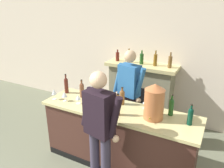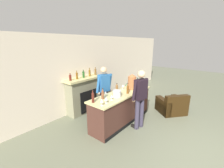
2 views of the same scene
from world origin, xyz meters
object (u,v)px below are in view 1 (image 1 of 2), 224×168
fireplace_stone (140,92)px  wine_bottle_chardonnay_pale (82,89)px  person_customer (100,130)px  wine_bottle_riesling_slim (118,106)px  wine_glass_back_row (94,91)px  copper_dispenser (154,101)px  ice_bucket_steel (96,101)px  wine_glass_mid_counter (54,92)px  wine_glass_near_bucket (78,98)px  wine_bottle_merlot_tall (171,106)px  wine_bottle_burgundy_dark (190,116)px  wine_glass_front_right (64,95)px  wine_bottle_cabernet_heavy (122,97)px  person_bartender (129,93)px  wine_bottle_rose_blush (66,85)px  wine_glass_by_dispenser (145,102)px

fireplace_stone → wine_bottle_chardonnay_pale: fireplace_stone is taller
person_customer → wine_bottle_riesling_slim: (0.03, 0.45, 0.15)m
wine_glass_back_row → copper_dispenser: bearing=-10.5°
ice_bucket_steel → wine_glass_mid_counter: size_ratio=1.39×
wine_glass_near_bucket → person_customer: bearing=-35.3°
fireplace_stone → wine_glass_mid_counter: bearing=-117.4°
wine_bottle_merlot_tall → wine_glass_near_bucket: bearing=-167.5°
wine_bottle_burgundy_dark → wine_glass_front_right: bearing=-174.3°
ice_bucket_steel → wine_bottle_cabernet_heavy: 0.41m
wine_glass_near_bucket → wine_bottle_merlot_tall: bearing=12.5°
fireplace_stone → wine_bottle_cabernet_heavy: bearing=-82.1°
person_bartender → wine_glass_back_row: bearing=-134.4°
wine_bottle_chardonnay_pale → wine_bottle_merlot_tall: bearing=2.6°
wine_glass_near_bucket → wine_glass_front_right: bearing=-174.7°
wine_glass_back_row → person_bartender: bearing=45.6°
person_bartender → wine_glass_front_right: 1.13m
ice_bucket_steel → fireplace_stone: bearing=85.3°
person_customer → ice_bucket_steel: bearing=125.3°
wine_bottle_chardonnay_pale → person_bartender: bearing=39.6°
wine_bottle_cabernet_heavy → wine_glass_back_row: wine_bottle_cabernet_heavy is taller
person_bartender → wine_glass_mid_counter: size_ratio=9.74×
wine_bottle_rose_blush → wine_bottle_burgundy_dark: size_ratio=1.18×
ice_bucket_steel → wine_bottle_rose_blush: size_ratio=0.72×
wine_glass_mid_counter → wine_glass_by_dispenser: 1.50m
wine_bottle_cabernet_heavy → wine_glass_back_row: (-0.53, 0.01, -0.01)m
copper_dispenser → wine_bottle_merlot_tall: (0.19, 0.20, -0.12)m
fireplace_stone → person_customer: bearing=-83.3°
person_customer → wine_glass_near_bucket: size_ratio=11.96×
wine_bottle_merlot_tall → wine_bottle_chardonnay_pale: wine_bottle_merlot_tall is taller
copper_dispenser → wine_bottle_chardonnay_pale: 1.31m
person_bartender → wine_glass_mid_counter: bearing=-140.3°
wine_bottle_merlot_tall → wine_glass_back_row: bearing=179.9°
wine_bottle_chardonnay_pale → wine_glass_mid_counter: 0.46m
wine_bottle_rose_blush → wine_glass_front_right: wine_bottle_rose_blush is taller
person_bartender → wine_bottle_burgundy_dark: bearing=-27.8°
wine_bottle_rose_blush → wine_bottle_chardonnay_pale: bearing=-3.5°
wine_bottle_merlot_tall → wine_bottle_burgundy_dark: 0.32m
person_bartender → wine_glass_front_right: bearing=-135.1°
wine_glass_back_row → wine_bottle_merlot_tall: bearing=-0.1°
wine_glass_back_row → wine_glass_by_dispenser: 0.91m
wine_bottle_merlot_tall → wine_glass_near_bucket: 1.43m
ice_bucket_steel → wine_glass_near_bucket: bearing=-170.2°
wine_bottle_burgundy_dark → wine_glass_by_dispenser: wine_bottle_burgundy_dark is taller
wine_bottle_chardonnay_pale → wine_bottle_riesling_slim: bearing=-18.9°
wine_bottle_burgundy_dark → wine_glass_front_right: (-1.93, -0.19, -0.02)m
fireplace_stone → wine_glass_by_dispenser: bearing=-66.9°
wine_bottle_riesling_slim → wine_glass_mid_counter: bearing=-179.4°
wine_bottle_riesling_slim → wine_glass_by_dispenser: (0.28, 0.37, -0.03)m
copper_dispenser → wine_bottle_chardonnay_pale: size_ratio=1.65×
wine_bottle_chardonnay_pale → wine_glass_near_bucket: size_ratio=2.11×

